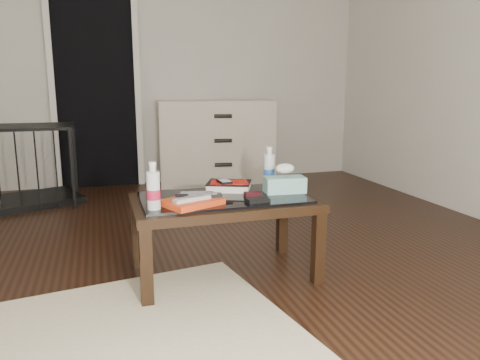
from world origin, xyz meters
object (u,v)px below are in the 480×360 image
at_px(coffee_table, 224,208).
at_px(tissue_box, 285,185).
at_px(water_bottle_left, 153,186).
at_px(textbook, 229,186).
at_px(dresser, 217,142).
at_px(pet_crate, 24,179).
at_px(water_bottle_right, 269,166).

height_order(coffee_table, tissue_box, tissue_box).
bearing_deg(coffee_table, water_bottle_left, -158.69).
distance_m(textbook, tissue_box, 0.33).
bearing_deg(coffee_table, tissue_box, -1.01).
xyz_separation_m(dresser, textbook, (-0.51, -2.29, 0.03)).
height_order(coffee_table, pet_crate, pet_crate).
relative_size(dresser, textbook, 5.07).
bearing_deg(dresser, water_bottle_right, -86.45).
xyz_separation_m(pet_crate, tissue_box, (1.67, -2.07, 0.28)).
distance_m(dresser, tissue_box, 2.46).
relative_size(textbook, water_bottle_left, 1.05).
distance_m(textbook, water_bottle_left, 0.57).
distance_m(water_bottle_left, water_bottle_right, 0.83).
bearing_deg(pet_crate, coffee_table, -78.47).
bearing_deg(tissue_box, water_bottle_left, -163.54).
bearing_deg(coffee_table, dresser, 76.60).
distance_m(dresser, water_bottle_right, 2.25).
bearing_deg(textbook, coffee_table, -93.04).
relative_size(dresser, water_bottle_left, 5.32).
bearing_deg(water_bottle_left, coffee_table, 21.31).
height_order(dresser, water_bottle_right, dresser).
distance_m(coffee_table, textbook, 0.19).
relative_size(dresser, water_bottle_right, 5.32).
bearing_deg(coffee_table, textbook, 63.82).
xyz_separation_m(textbook, water_bottle_left, (-0.47, -0.30, 0.10)).
height_order(textbook, water_bottle_right, water_bottle_right).
xyz_separation_m(coffee_table, water_bottle_right, (0.35, 0.21, 0.18)).
xyz_separation_m(pet_crate, textbook, (1.38, -1.92, 0.25)).
bearing_deg(dresser, pet_crate, -159.18).
relative_size(pet_crate, water_bottle_left, 4.43).
bearing_deg(tissue_box, textbook, 157.04).
bearing_deg(coffee_table, pet_crate, 122.28).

